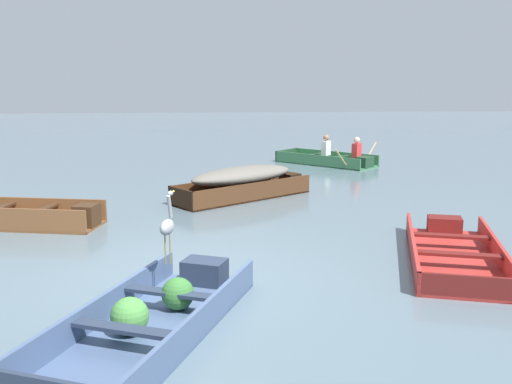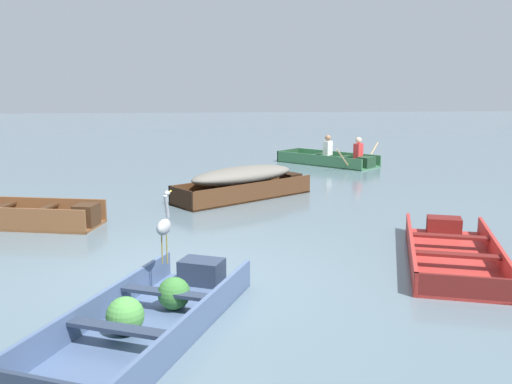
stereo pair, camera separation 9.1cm
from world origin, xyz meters
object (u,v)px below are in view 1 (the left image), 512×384
Objects in this scene: skiff_red_far_moored at (453,251)px; rowboat_green_with_crew at (331,159)px; skiff_wooden_brown_near_moored at (29,218)px; skiff_dark_varnish_mid_moored at (244,180)px; heron_on_dinghy at (167,225)px; dinghy_slate_blue_foreground at (156,314)px.

rowboat_green_with_crew reaches higher than skiff_red_far_moored.
skiff_dark_varnish_mid_moored reaches higher than skiff_wooden_brown_near_moored.
rowboat_green_with_crew is (3.02, 4.83, -0.23)m from skiff_dark_varnish_mid_moored.
rowboat_green_with_crew is 11.46m from heron_on_dinghy.
skiff_wooden_brown_near_moored is 0.85× the size of skiff_red_far_moored.
skiff_dark_varnish_mid_moored is (1.38, 6.58, 0.28)m from dinghy_slate_blue_foreground.
dinghy_slate_blue_foreground is 12.23m from rowboat_green_with_crew.
skiff_wooden_brown_near_moored is 9.84m from rowboat_green_with_crew.
skiff_wooden_brown_near_moored is 4.58m from heron_on_dinghy.
skiff_dark_varnish_mid_moored is at bearing 77.38° from heron_on_dinghy.
skiff_red_far_moored is at bearing 26.30° from dinghy_slate_blue_foreground.
dinghy_slate_blue_foreground is 1.12m from heron_on_dinghy.
heron_on_dinghy is (0.09, 0.82, 0.75)m from dinghy_slate_blue_foreground.
skiff_wooden_brown_near_moored is 3.45× the size of heron_on_dinghy.
rowboat_green_with_crew is at bearing 44.83° from skiff_wooden_brown_near_moored.
dinghy_slate_blue_foreground is 1.10× the size of rowboat_green_with_crew.
skiff_dark_varnish_mid_moored is 1.01× the size of rowboat_green_with_crew.
skiff_wooden_brown_near_moored reaches higher than skiff_red_far_moored.
skiff_wooden_brown_near_moored is (-2.57, 4.48, 0.01)m from dinghy_slate_blue_foreground.
skiff_red_far_moored is 1.09× the size of rowboat_green_with_crew.
skiff_wooden_brown_near_moored is 4.49m from skiff_dark_varnish_mid_moored.
dinghy_slate_blue_foreground reaches higher than skiff_red_far_moored.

